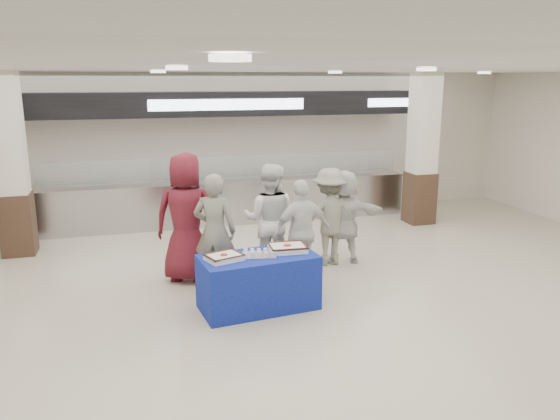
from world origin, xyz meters
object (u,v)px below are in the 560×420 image
object	(u,v)px
sheet_cake_left	(224,257)
cupcake_tray	(259,253)
civilian_maroon	(187,218)
chef_tall	(270,220)
chef_short	(302,232)
sheet_cake_right	(287,247)
civilian_white	(343,217)
soldier_b	(329,217)
display_table	(258,282)
soldier_a	(215,231)

from	to	relation	value
sheet_cake_left	cupcake_tray	xyz separation A→B (m)	(0.49, 0.05, -0.01)
cupcake_tray	civilian_maroon	distance (m)	1.60
chef_tall	chef_short	xyz separation A→B (m)	(0.37, -0.51, -0.09)
civilian_maroon	chef_tall	distance (m)	1.30
sheet_cake_right	civilian_white	size ratio (longest dim) A/B	0.33
sheet_cake_left	sheet_cake_right	bearing A→B (deg)	8.87
civilian_maroon	chef_short	world-z (taller)	civilian_maroon
soldier_b	display_table	bearing A→B (deg)	43.43
civilian_maroon	civilian_white	xyz separation A→B (m)	(2.63, 0.13, -0.20)
sheet_cake_right	cupcake_tray	size ratio (longest dim) A/B	1.04
chef_short	soldier_b	size ratio (longest dim) A/B	0.98
sheet_cake_right	chef_short	bearing A→B (deg)	57.46
cupcake_tray	civilian_maroon	size ratio (longest dim) A/B	0.25
cupcake_tray	soldier_b	distance (m)	2.16
soldier_a	display_table	bearing A→B (deg)	137.47
civilian_maroon	chef_tall	xyz separation A→B (m)	(1.29, -0.09, -0.10)
display_table	cupcake_tray	bearing A→B (deg)	-2.17
sheet_cake_left	cupcake_tray	bearing A→B (deg)	6.25
sheet_cake_right	civilian_white	xyz separation A→B (m)	(1.41, 1.40, -0.00)
chef_tall	civilian_white	world-z (taller)	chef_tall
display_table	soldier_a	xyz separation A→B (m)	(-0.43, 0.94, 0.49)
civilian_maroon	soldier_b	size ratio (longest dim) A/B	1.22
civilian_white	civilian_maroon	bearing A→B (deg)	9.21
chef_tall	soldier_b	bearing A→B (deg)	-145.01
display_table	civilian_white	distance (m)	2.41
cupcake_tray	soldier_a	bearing A→B (deg)	115.30
civilian_maroon	cupcake_tray	bearing A→B (deg)	138.09
display_table	sheet_cake_right	world-z (taller)	sheet_cake_right
sheet_cake_right	civilian_maroon	world-z (taller)	civilian_maroon
cupcake_tray	sheet_cake_left	bearing A→B (deg)	-173.75
display_table	civilian_maroon	world-z (taller)	civilian_maroon
soldier_a	chef_tall	size ratio (longest dim) A/B	0.97
chef_short	soldier_b	distance (m)	1.01
sheet_cake_right	soldier_b	bearing A→B (deg)	50.28
cupcake_tray	soldier_b	bearing A→B (deg)	43.11
chef_short	display_table	bearing A→B (deg)	33.30
display_table	cupcake_tray	world-z (taller)	cupcake_tray
chef_short	soldier_b	world-z (taller)	soldier_b
civilian_white	chef_short	bearing A→B (deg)	43.08
display_table	chef_tall	bearing A→B (deg)	61.75
sheet_cake_right	soldier_b	distance (m)	1.80
sheet_cake_left	cupcake_tray	size ratio (longest dim) A/B	1.06
chef_short	civilian_white	bearing A→B (deg)	-151.52
chef_tall	civilian_white	size ratio (longest dim) A/B	1.12
civilian_maroon	chef_tall	bearing A→B (deg)	-166.16
cupcake_tray	soldier_a	size ratio (longest dim) A/B	0.29
soldier_a	chef_short	xyz separation A→B (m)	(1.30, -0.17, -0.06)
sheet_cake_right	civilian_maroon	distance (m)	1.78
display_table	civilian_white	bearing A→B (deg)	32.33
sheet_cake_left	cupcake_tray	world-z (taller)	sheet_cake_left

